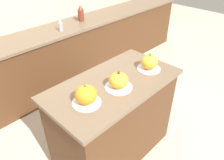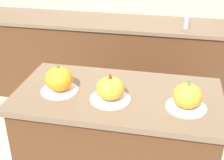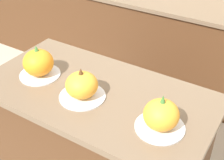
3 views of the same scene
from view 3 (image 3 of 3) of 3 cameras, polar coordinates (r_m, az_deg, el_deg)
kitchen_island at (r=1.95m, az=-2.54°, el=-12.86°), size 1.25×0.66×0.92m
back_counter at (r=3.05m, az=13.57°, el=5.24°), size 6.00×0.60×0.91m
pumpkin_cake_left at (r=1.77m, az=-13.30°, el=2.94°), size 0.23×0.23×0.19m
pumpkin_cake_center at (r=1.57m, az=-5.55°, el=-1.13°), size 0.24×0.24×0.17m
pumpkin_cake_right at (r=1.39m, az=8.96°, el=-6.50°), size 0.23×0.23×0.18m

